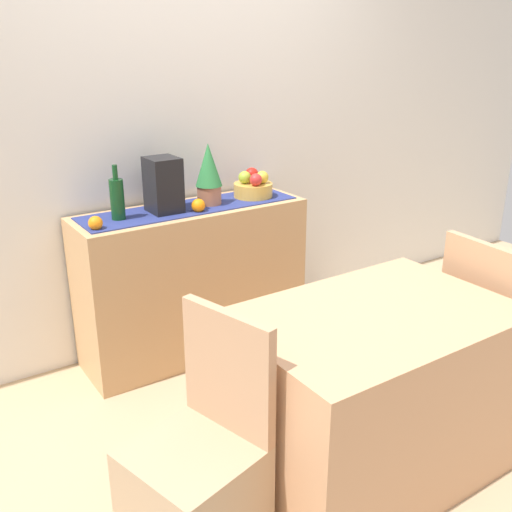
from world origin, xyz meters
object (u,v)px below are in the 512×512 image
object	(u,v)px
fruit_bowl	(253,190)
potted_plant	(208,173)
sideboard_console	(194,281)
coffee_maker	(163,185)
chair_near_window	(197,491)
wine_bottle	(117,199)
chair_by_corner	(489,358)
dining_table	(371,392)

from	to	relation	value
fruit_bowl	potted_plant	xyz separation A→B (m)	(-0.30, 0.00, 0.13)
sideboard_console	coffee_maker	size ratio (longest dim) A/B	4.40
chair_near_window	potted_plant	bearing A→B (deg)	58.43
wine_bottle	chair_near_window	bearing A→B (deg)	-101.99
coffee_maker	chair_by_corner	xyz separation A→B (m)	(1.10, -1.32, -0.76)
chair_near_window	fruit_bowl	bearing A→B (deg)	49.95
sideboard_console	chair_near_window	world-z (taller)	chair_near_window
sideboard_console	chair_by_corner	distance (m)	1.63
potted_plant	chair_near_window	size ratio (longest dim) A/B	0.38
potted_plant	dining_table	bearing A→B (deg)	-89.63
dining_table	wine_bottle	bearing A→B (deg)	112.16
coffee_maker	potted_plant	bearing A→B (deg)	0.00
fruit_bowl	wine_bottle	world-z (taller)	wine_bottle
coffee_maker	chair_near_window	bearing A→B (deg)	-112.21
coffee_maker	sideboard_console	bearing A→B (deg)	0.00
dining_table	coffee_maker	bearing A→B (deg)	101.96
coffee_maker	chair_near_window	size ratio (longest dim) A/B	0.33
wine_bottle	dining_table	world-z (taller)	wine_bottle
dining_table	chair_near_window	world-z (taller)	chair_near_window
wine_bottle	chair_by_corner	world-z (taller)	wine_bottle
wine_bottle	dining_table	bearing A→B (deg)	-67.84
fruit_bowl	chair_near_window	distance (m)	1.84
wine_bottle	coffee_maker	bearing A→B (deg)	-0.00
wine_bottle	chair_near_window	world-z (taller)	wine_bottle
potted_plant	fruit_bowl	bearing A→B (deg)	-0.00
fruit_bowl	dining_table	xyz separation A→B (m)	(-0.29, -1.32, -0.55)
coffee_maker	fruit_bowl	bearing A→B (deg)	0.00
chair_near_window	chair_by_corner	world-z (taller)	same
coffee_maker	chair_by_corner	distance (m)	1.88
wine_bottle	chair_by_corner	xyz separation A→B (m)	(1.36, -1.32, -0.72)
fruit_bowl	potted_plant	bearing A→B (deg)	180.00
fruit_bowl	chair_near_window	size ratio (longest dim) A/B	0.25
fruit_bowl	sideboard_console	bearing A→B (deg)	180.00
sideboard_console	fruit_bowl	distance (m)	0.64
sideboard_console	potted_plant	distance (m)	0.63
potted_plant	chair_near_window	xyz separation A→B (m)	(-0.81, -1.32, -0.79)
coffee_maker	dining_table	size ratio (longest dim) A/B	0.27
chair_by_corner	coffee_maker	bearing A→B (deg)	129.74
fruit_bowl	dining_table	size ratio (longest dim) A/B	0.20
coffee_maker	chair_near_window	xyz separation A→B (m)	(-0.54, -1.32, -0.76)
dining_table	chair_near_window	distance (m)	0.83
sideboard_console	wine_bottle	distance (m)	0.69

